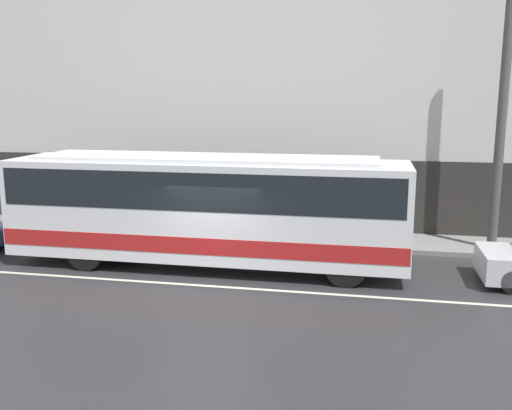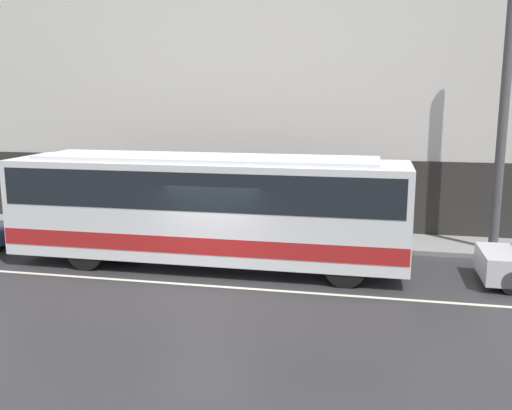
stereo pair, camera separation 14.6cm
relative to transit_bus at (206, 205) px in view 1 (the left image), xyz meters
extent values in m
plane|color=#2D2D30|center=(0.52, -1.74, -1.77)|extent=(60.00, 60.00, 0.00)
cube|color=gray|center=(0.52, 3.40, -1.70)|extent=(60.00, 2.27, 0.15)
cube|color=silver|center=(0.52, 4.68, 3.50)|extent=(60.00, 0.30, 10.55)
cube|color=#2D2B28|center=(0.52, 4.52, -0.45)|extent=(60.00, 0.06, 2.64)
cube|color=beige|center=(0.52, -1.74, -1.77)|extent=(54.00, 0.14, 0.01)
cube|color=white|center=(-0.01, 0.00, -0.08)|extent=(11.18, 2.47, 2.68)
cube|color=#B21E1E|center=(-0.01, 0.00, -0.87)|extent=(11.12, 2.50, 0.45)
cube|color=black|center=(-0.01, 0.00, 0.57)|extent=(10.85, 2.49, 1.02)
cube|color=orange|center=(5.53, 0.00, 1.06)|extent=(0.12, 1.86, 0.28)
cube|color=white|center=(-0.01, 0.00, 1.31)|extent=(9.50, 2.10, 0.12)
cylinder|color=black|center=(3.98, -1.08, -1.24)|extent=(1.07, 0.28, 1.07)
cylinder|color=black|center=(3.98, 1.08, -1.24)|extent=(1.07, 0.28, 1.07)
cylinder|color=black|center=(-3.20, -1.08, -1.24)|extent=(1.07, 0.28, 1.07)
cylinder|color=black|center=(-3.20, 1.08, -1.24)|extent=(1.07, 0.28, 1.07)
cylinder|color=black|center=(8.04, 0.83, -1.47)|extent=(0.61, 0.20, 0.61)
cylinder|color=#4C4C4F|center=(8.28, 3.03, 2.59)|extent=(0.28, 0.28, 8.43)
cylinder|color=#1E5933|center=(1.07, 3.82, -0.87)|extent=(0.36, 0.36, 1.51)
sphere|color=tan|center=(1.07, 3.82, 0.02)|extent=(0.28, 0.28, 0.28)
camera|label=1|loc=(4.46, -15.17, 3.06)|focal=40.00mm
camera|label=2|loc=(4.61, -15.14, 3.06)|focal=40.00mm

